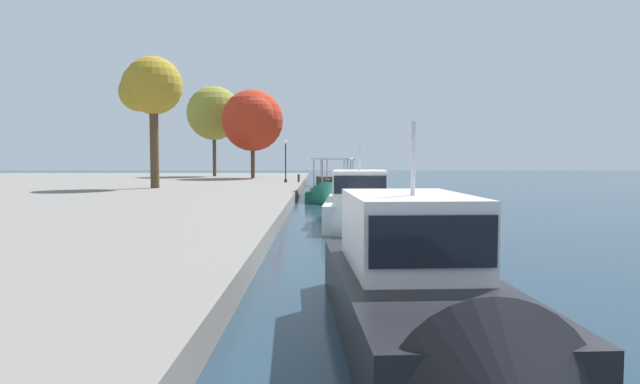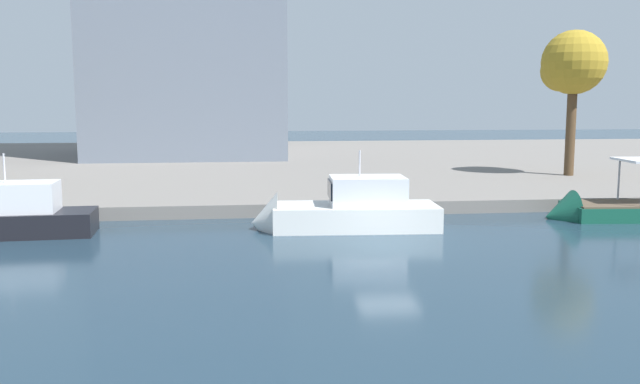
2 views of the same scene
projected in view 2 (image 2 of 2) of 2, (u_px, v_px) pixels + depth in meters
The scene contains 4 objects.
ground_plane at pixel (389, 246), 27.53m from camera, with size 220.00×220.00×0.00m, color #1E3342.
dock_promenade at pixel (305, 162), 61.86m from camera, with size 120.00×55.00×0.69m, color slate.
motor_yacht_2 at pixel (342, 215), 31.22m from camera, with size 8.78×3.47×4.76m.
tree_4 at pixel (571, 65), 47.13m from camera, with size 4.45×4.75×10.14m.
Camera 2 is at (-6.07, -26.45, 5.87)m, focal length 37.78 mm.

